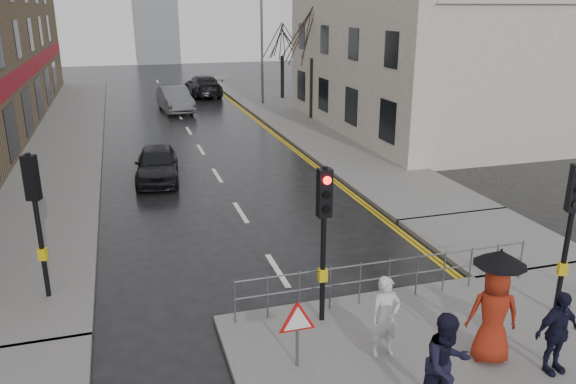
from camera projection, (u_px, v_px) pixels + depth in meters
ground at (316, 331)px, 11.81m from camera, size 120.00×120.00×0.00m
left_pavement at (66, 129)px, 30.91m from camera, size 4.00×44.00×0.14m
right_pavement at (282, 111)px, 36.29m from camera, size 4.00×40.00×0.14m
pavement_bridge_right at (492, 239)px, 16.30m from camera, size 4.00×4.20×0.14m
building_right_cream at (417, 41)px, 29.96m from camera, size 9.00×16.40×10.10m
traffic_signal_near_left at (324, 218)px, 11.27m from camera, size 0.28×0.27×3.40m
traffic_signal_near_right at (572, 213)px, 11.55m from camera, size 0.34×0.33×3.40m
traffic_signal_far_left at (35, 201)px, 12.26m from camera, size 0.34×0.33×3.40m
guard_railing_front at (389, 270)px, 12.62m from camera, size 7.14×0.04×1.00m
warning_sign at (297, 323)px, 10.17m from camera, size 0.80×0.07×1.35m
street_lamp at (259, 35)px, 37.38m from camera, size 1.83×0.25×8.00m
tree_near at (313, 32)px, 32.25m from camera, size 2.40×2.40×6.58m
tree_far at (282, 37)px, 39.88m from camera, size 2.40×2.40×5.64m
pedestrian_a at (385, 317)px, 10.55m from camera, size 0.60×0.41×1.61m
pedestrian_b at (446, 365)px, 8.98m from camera, size 0.93×0.75×1.80m
pedestrian_with_umbrella at (495, 304)px, 10.29m from camera, size 1.09×0.96×2.25m
pedestrian_d at (557, 332)px, 10.06m from camera, size 0.96×0.45×1.61m
car_parked at (157, 164)px, 21.86m from camera, size 1.97×4.11×1.35m
car_mid at (175, 99)px, 36.35m from camera, size 2.13×4.94×1.58m
car_far at (203, 86)px, 42.72m from camera, size 2.45×5.50×1.57m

